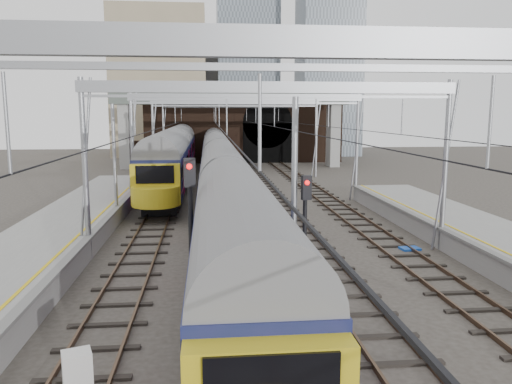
{
  "coord_description": "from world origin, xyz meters",
  "views": [
    {
      "loc": [
        -2.86,
        -14.24,
        6.46
      ],
      "look_at": [
        -0.38,
        11.36,
        2.4
      ],
      "focal_mm": 35.0,
      "sensor_mm": 36.0,
      "label": 1
    }
  ],
  "objects": [
    {
      "name": "overhead_line",
      "position": [
        0.0,
        21.49,
        6.57
      ],
      "size": [
        16.8,
        80.0,
        8.0
      ],
      "color": "gray",
      "rests_on": "ground"
    },
    {
      "name": "train_second",
      "position": [
        -6.0,
        41.9,
        2.63
      ],
      "size": [
        3.04,
        52.67,
        5.15
      ],
      "color": "black",
      "rests_on": "ground"
    },
    {
      "name": "tracks",
      "position": [
        0.0,
        15.0,
        0.02
      ],
      "size": [
        14.4,
        80.0,
        0.22
      ],
      "color": "#4C3828",
      "rests_on": "ground"
    },
    {
      "name": "city_skyline",
      "position": [
        2.73,
        70.48,
        17.09
      ],
      "size": [
        37.5,
        27.5,
        60.0
      ],
      "color": "tan",
      "rests_on": "ground"
    },
    {
      "name": "train_main",
      "position": [
        -2.0,
        23.04,
        2.4
      ],
      "size": [
        2.66,
        61.49,
        4.62
      ],
      "color": "black",
      "rests_on": "ground"
    },
    {
      "name": "signal_near_left",
      "position": [
        -3.44,
        1.67,
        3.18
      ],
      "size": [
        0.39,
        0.47,
        5.07
      ],
      "rotation": [
        0.0,
        0.0,
        0.19
      ],
      "color": "black",
      "rests_on": "ground"
    },
    {
      "name": "signal_near_centre",
      "position": [
        0.36,
        1.87,
        2.84
      ],
      "size": [
        0.34,
        0.45,
        4.45
      ],
      "rotation": [
        0.0,
        0.0,
        0.2
      ],
      "color": "black",
      "rests_on": "ground"
    },
    {
      "name": "relay_cabinet",
      "position": [
        -5.82,
        -3.59,
        0.62
      ],
      "size": [
        0.76,
        0.7,
        1.25
      ],
      "primitive_type": "cube",
      "rotation": [
        0.0,
        0.0,
        0.33
      ],
      "color": "silver",
      "rests_on": "ground"
    },
    {
      "name": "ground",
      "position": [
        0.0,
        0.0,
        0.0
      ],
      "size": [
        160.0,
        160.0,
        0.0
      ],
      "primitive_type": "plane",
      "color": "#38332D",
      "rests_on": "ground"
    },
    {
      "name": "overbridge",
      "position": [
        0.0,
        46.0,
        7.27
      ],
      "size": [
        28.0,
        3.0,
        9.25
      ],
      "color": "gray",
      "rests_on": "ground"
    },
    {
      "name": "equip_cover_c",
      "position": [
        6.72,
        8.11,
        0.05
      ],
      "size": [
        0.97,
        0.74,
        0.11
      ],
      "primitive_type": "cube",
      "rotation": [
        0.0,
        0.0,
        0.12
      ],
      "color": "#184BB5",
      "rests_on": "ground"
    },
    {
      "name": "equip_cover_b",
      "position": [
        -1.28,
        11.31,
        0.06
      ],
      "size": [
        1.06,
        0.84,
        0.11
      ],
      "primitive_type": "cube",
      "rotation": [
        0.0,
        0.0,
        0.2
      ],
      "color": "#184BB5",
      "rests_on": "ground"
    },
    {
      "name": "equip_cover_a",
      "position": [
        -0.37,
        -0.95,
        0.05
      ],
      "size": [
        1.05,
        0.9,
        0.1
      ],
      "primitive_type": "cube",
      "rotation": [
        0.0,
        0.0,
        0.37
      ],
      "color": "#184BB5",
      "rests_on": "ground"
    },
    {
      "name": "retaining_wall",
      "position": [
        1.4,
        51.93,
        4.33
      ],
      "size": [
        28.0,
        2.75,
        9.0
      ],
      "color": "#2F1E15",
      "rests_on": "ground"
    }
  ]
}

